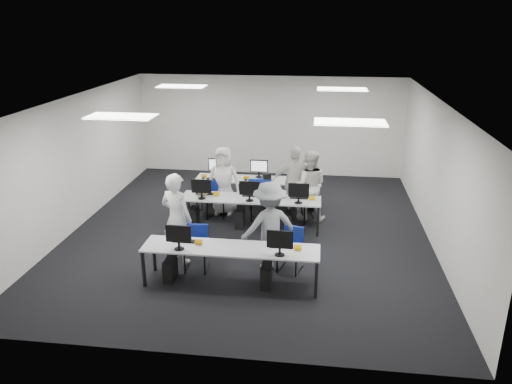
# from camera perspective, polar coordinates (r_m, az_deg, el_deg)

# --- Properties ---
(room) EXTENTS (9.00, 9.02, 3.00)m
(room) POSITION_cam_1_polar(r_m,az_deg,el_deg) (10.97, -0.78, 2.72)
(room) COLOR black
(room) RESTS_ON ground
(ceiling_panels) EXTENTS (5.20, 4.60, 0.02)m
(ceiling_panels) POSITION_cam_1_polar(r_m,az_deg,el_deg) (10.63, -0.82, 10.40)
(ceiling_panels) COLOR white
(ceiling_panels) RESTS_ON room
(desk_front) EXTENTS (3.20, 0.70, 0.73)m
(desk_front) POSITION_cam_1_polar(r_m,az_deg,el_deg) (9.06, -2.91, -6.64)
(desk_front) COLOR #ACAEB1
(desk_front) RESTS_ON ground
(desk_mid) EXTENTS (3.20, 0.70, 0.73)m
(desk_mid) POSITION_cam_1_polar(r_m,az_deg,el_deg) (11.42, -0.62, -0.93)
(desk_mid) COLOR #ACAEB1
(desk_mid) RESTS_ON ground
(desk_back) EXTENTS (3.20, 0.70, 0.73)m
(desk_back) POSITION_cam_1_polar(r_m,az_deg,el_deg) (12.73, 0.25, 1.26)
(desk_back) COLOR #ACAEB1
(desk_back) RESTS_ON ground
(equipment_front) EXTENTS (2.51, 0.41, 1.19)m
(equipment_front) POSITION_cam_1_polar(r_m,az_deg,el_deg) (9.22, -4.08, -8.42)
(equipment_front) COLOR #0B1F9B
(equipment_front) RESTS_ON desk_front
(equipment_mid) EXTENTS (2.91, 0.41, 1.19)m
(equipment_mid) POSITION_cam_1_polar(r_m,az_deg,el_deg) (11.54, -1.57, -2.42)
(equipment_mid) COLOR white
(equipment_mid) RESTS_ON desk_mid
(equipment_back) EXTENTS (2.91, 0.41, 1.19)m
(equipment_back) POSITION_cam_1_polar(r_m,az_deg,el_deg) (12.83, 1.11, -0.12)
(equipment_back) COLOR white
(equipment_back) RESTS_ON desk_back
(chair_0) EXTENTS (0.44, 0.48, 0.87)m
(chair_0) POSITION_cam_1_polar(r_m,az_deg,el_deg) (9.80, -6.78, -7.27)
(chair_0) COLOR navy
(chair_0) RESTS_ON ground
(chair_1) EXTENTS (0.52, 0.55, 0.85)m
(chair_1) POSITION_cam_1_polar(r_m,az_deg,el_deg) (9.73, 3.95, -7.43)
(chair_1) COLOR navy
(chair_1) RESTS_ON ground
(chair_2) EXTENTS (0.51, 0.54, 0.87)m
(chair_2) POSITION_cam_1_polar(r_m,az_deg,el_deg) (12.25, -4.65, -1.56)
(chair_2) COLOR navy
(chair_2) RESTS_ON ground
(chair_3) EXTENTS (0.57, 0.60, 0.94)m
(chair_3) POSITION_cam_1_polar(r_m,az_deg,el_deg) (12.12, 0.29, -1.63)
(chair_3) COLOR navy
(chair_3) RESTS_ON ground
(chair_4) EXTENTS (0.58, 0.61, 0.97)m
(chair_4) POSITION_cam_1_polar(r_m,az_deg,el_deg) (12.02, 4.88, -1.85)
(chair_4) COLOR navy
(chair_4) RESTS_ON ground
(chair_5) EXTENTS (0.51, 0.55, 0.91)m
(chair_5) POSITION_cam_1_polar(r_m,az_deg,el_deg) (12.46, -5.74, -1.17)
(chair_5) COLOR navy
(chair_5) RESTS_ON ground
(chair_6) EXTENTS (0.61, 0.64, 0.96)m
(chair_6) POSITION_cam_1_polar(r_m,az_deg,el_deg) (12.38, 0.52, -1.11)
(chair_6) COLOR navy
(chair_6) RESTS_ON ground
(chair_7) EXTENTS (0.56, 0.59, 0.94)m
(chair_7) POSITION_cam_1_polar(r_m,az_deg,el_deg) (12.30, 5.53, -1.39)
(chair_7) COLOR navy
(chair_7) RESTS_ON ground
(handbag) EXTENTS (0.40, 0.27, 0.32)m
(handbag) POSITION_cam_1_polar(r_m,az_deg,el_deg) (11.61, -6.06, 0.41)
(handbag) COLOR tan
(handbag) RESTS_ON desk_mid
(student_0) EXTENTS (0.79, 0.66, 1.85)m
(student_0) POSITION_cam_1_polar(r_m,az_deg,el_deg) (9.87, -9.05, -3.01)
(student_0) COLOR beige
(student_0) RESTS_ON ground
(student_1) EXTENTS (0.86, 0.68, 1.71)m
(student_1) POSITION_cam_1_polar(r_m,az_deg,el_deg) (11.92, 6.11, 0.76)
(student_1) COLOR beige
(student_1) RESTS_ON ground
(student_2) EXTENTS (0.85, 0.58, 1.69)m
(student_2) POSITION_cam_1_polar(r_m,az_deg,el_deg) (12.25, -3.70, 1.29)
(student_2) COLOR beige
(student_2) RESTS_ON ground
(student_3) EXTENTS (1.11, 0.59, 1.81)m
(student_3) POSITION_cam_1_polar(r_m,az_deg,el_deg) (11.94, 4.32, 1.09)
(student_3) COLOR beige
(student_3) RESTS_ON ground
(photographer) EXTENTS (1.31, 1.06, 1.77)m
(photographer) POSITION_cam_1_polar(r_m,az_deg,el_deg) (9.52, 1.56, -3.93)
(photographer) COLOR slate
(photographer) RESTS_ON ground
(dslr_camera) EXTENTS (0.20, 0.22, 0.10)m
(dslr_camera) POSITION_cam_1_polar(r_m,az_deg,el_deg) (9.35, 1.27, 1.80)
(dslr_camera) COLOR black
(dslr_camera) RESTS_ON photographer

